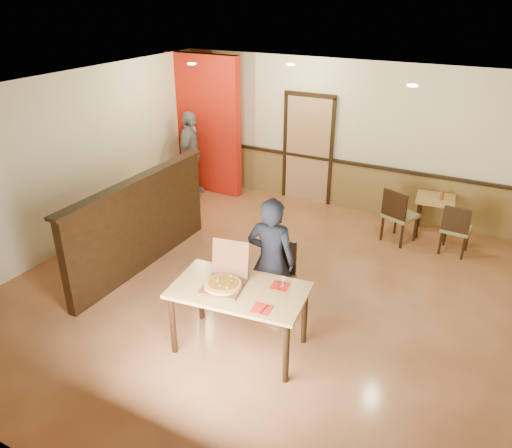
{
  "coord_description": "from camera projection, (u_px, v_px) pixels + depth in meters",
  "views": [
    {
      "loc": [
        2.7,
        -5.37,
        3.97
      ],
      "look_at": [
        -0.13,
        0.0,
        1.05
      ],
      "focal_mm": 35.0,
      "sensor_mm": 36.0,
      "label": 1
    }
  ],
  "objects": [
    {
      "name": "spot_c",
      "position": [
        412.0,
        85.0,
        6.54
      ],
      "size": [
        0.14,
        0.14,
        0.02
      ],
      "primitive_type": "cylinder",
      "color": "#FFEAB2",
      "rests_on": "ceiling"
    },
    {
      "name": "side_table",
      "position": [
        434.0,
        207.0,
        8.62
      ],
      "size": [
        0.7,
        0.7,
        0.68
      ],
      "rotation": [
        0.0,
        0.0,
        0.11
      ],
      "color": "tan",
      "rests_on": "floor"
    },
    {
      "name": "ceiling",
      "position": [
        266.0,
        94.0,
        5.93
      ],
      "size": [
        7.0,
        7.0,
        0.0
      ],
      "primitive_type": "plane",
      "rotation": [
        3.14,
        0.0,
        0.0
      ],
      "color": "black",
      "rests_on": "wall_back"
    },
    {
      "name": "spot_b",
      "position": [
        291.0,
        64.0,
        8.27
      ],
      "size": [
        0.14,
        0.14,
        0.02
      ],
      "primitive_type": "cylinder",
      "color": "#FFEAB2",
      "rests_on": "ceiling"
    },
    {
      "name": "chair_rail_back",
      "position": [
        347.0,
        162.0,
        9.49
      ],
      "size": [
        7.0,
        0.06,
        0.06
      ],
      "primitive_type": "cube",
      "color": "black",
      "rests_on": "wall_back"
    },
    {
      "name": "pizza",
      "position": [
        223.0,
        284.0,
        5.7
      ],
      "size": [
        0.56,
        0.56,
        0.03
      ],
      "primitive_type": "cylinder",
      "rotation": [
        0.0,
        0.0,
        0.39
      ],
      "color": "#F2A058",
      "rests_on": "pizza_box"
    },
    {
      "name": "wainscot_back",
      "position": [
        345.0,
        185.0,
        9.71
      ],
      "size": [
        7.0,
        0.04,
        0.9
      ],
      "primitive_type": "cube",
      "color": "olive",
      "rests_on": "floor"
    },
    {
      "name": "diner_chair",
      "position": [
        275.0,
        276.0,
        6.49
      ],
      "size": [
        0.57,
        0.57,
        1.01
      ],
      "rotation": [
        0.0,
        0.0,
        0.14
      ],
      "color": "olive",
      "rests_on": "floor"
    },
    {
      "name": "pizza_box",
      "position": [
        224.0,
        281.0,
        5.74
      ],
      "size": [
        0.54,
        0.6,
        0.47
      ],
      "rotation": [
        0.0,
        0.0,
        0.18
      ],
      "color": "brown",
      "rests_on": "main_table"
    },
    {
      "name": "napkin_near",
      "position": [
        262.0,
        309.0,
        5.35
      ],
      "size": [
        0.23,
        0.23,
        0.01
      ],
      "rotation": [
        0.0,
        0.0,
        0.1
      ],
      "color": "red",
      "rests_on": "main_table"
    },
    {
      "name": "red_accent_panel",
      "position": [
        205.0,
        125.0,
        10.15
      ],
      "size": [
        1.6,
        0.2,
        2.78
      ],
      "primitive_type": "cube",
      "color": "#B41B0C",
      "rests_on": "floor"
    },
    {
      "name": "floor",
      "position": [
        264.0,
        292.0,
        7.14
      ],
      "size": [
        7.0,
        7.0,
        0.0
      ],
      "primitive_type": "plane",
      "color": "#C77B4D",
      "rests_on": "ground"
    },
    {
      "name": "spot_a",
      "position": [
        192.0,
        64.0,
        8.34
      ],
      "size": [
        0.14,
        0.14,
        0.02
      ],
      "primitive_type": "cylinder",
      "color": "#FFEAB2",
      "rests_on": "ceiling"
    },
    {
      "name": "condiment",
      "position": [
        442.0,
        195.0,
        8.45
      ],
      "size": [
        0.06,
        0.06,
        0.15
      ],
      "primitive_type": "cylinder",
      "color": "brown",
      "rests_on": "side_table"
    },
    {
      "name": "passerby",
      "position": [
        190.0,
        154.0,
        10.09
      ],
      "size": [
        0.71,
        1.11,
        1.75
      ],
      "primitive_type": "imported",
      "rotation": [
        0.0,
        0.0,
        1.87
      ],
      "color": "gray",
      "rests_on": "floor"
    },
    {
      "name": "wall_left",
      "position": [
        71.0,
        162.0,
        8.01
      ],
      "size": [
        0.0,
        7.0,
        7.0
      ],
      "primitive_type": "plane",
      "rotation": [
        1.57,
        0.0,
        1.57
      ],
      "color": "beige",
      "rests_on": "floor"
    },
    {
      "name": "side_chair_left",
      "position": [
        398.0,
        214.0,
        8.32
      ],
      "size": [
        0.61,
        0.61,
        0.96
      ],
      "rotation": [
        0.0,
        0.0,
        2.77
      ],
      "color": "olive",
      "rests_on": "floor"
    },
    {
      "name": "main_table",
      "position": [
        239.0,
        297.0,
        5.76
      ],
      "size": [
        1.64,
        1.07,
        0.83
      ],
      "rotation": [
        0.0,
        0.0,
        0.12
      ],
      "color": "tan",
      "rests_on": "floor"
    },
    {
      "name": "side_chair_right",
      "position": [
        456.0,
        228.0,
        7.95
      ],
      "size": [
        0.45,
        0.45,
        0.87
      ],
      "rotation": [
        0.0,
        0.0,
        3.09
      ],
      "color": "olive",
      "rests_on": "floor"
    },
    {
      "name": "back_door",
      "position": [
        308.0,
        150.0,
        9.78
      ],
      "size": [
        0.9,
        0.06,
        2.1
      ],
      "primitive_type": "cube",
      "color": "tan",
      "rests_on": "wall_back"
    },
    {
      "name": "napkin_far",
      "position": [
        280.0,
        286.0,
        5.76
      ],
      "size": [
        0.22,
        0.22,
        0.01
      ],
      "rotation": [
        0.0,
        0.0,
        0.12
      ],
      "color": "red",
      "rests_on": "main_table"
    },
    {
      "name": "booth_partition",
      "position": [
        140.0,
        223.0,
        7.5
      ],
      "size": [
        0.2,
        3.1,
        1.44
      ],
      "color": "black",
      "rests_on": "floor"
    },
    {
      "name": "diner",
      "position": [
        271.0,
        261.0,
        6.23
      ],
      "size": [
        0.68,
        0.5,
        1.71
      ],
      "primitive_type": "imported",
      "rotation": [
        0.0,
        0.0,
        3.29
      ],
      "color": "black",
      "rests_on": "floor"
    },
    {
      "name": "wall_back",
      "position": [
        349.0,
        137.0,
        9.32
      ],
      "size": [
        7.0,
        0.0,
        7.0
      ],
      "primitive_type": "plane",
      "rotation": [
        1.57,
        0.0,
        0.0
      ],
      "color": "beige",
      "rests_on": "floor"
    }
  ]
}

